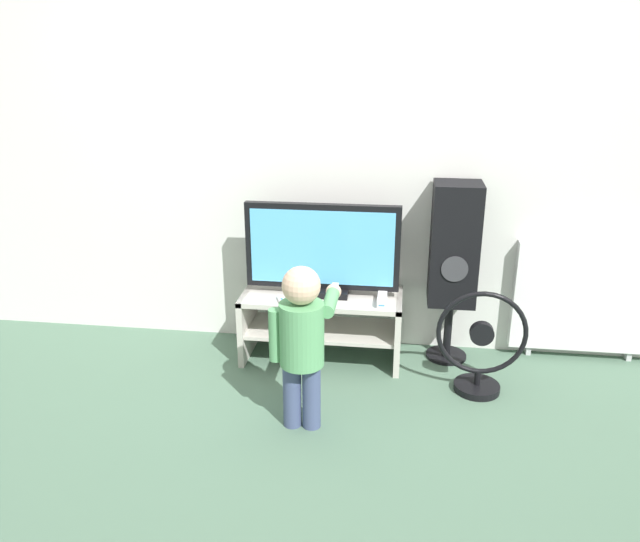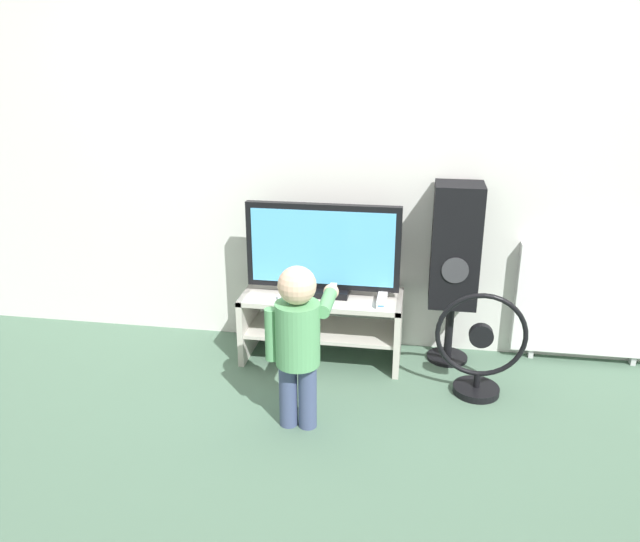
{
  "view_description": "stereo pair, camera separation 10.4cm",
  "coord_description": "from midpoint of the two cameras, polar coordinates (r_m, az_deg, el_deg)",
  "views": [
    {
      "loc": [
        0.46,
        -3.31,
        1.86
      ],
      "look_at": [
        0.0,
        0.13,
        0.61
      ],
      "focal_mm": 35.0,
      "sensor_mm": 36.0,
      "label": 1
    },
    {
      "loc": [
        0.56,
        -3.29,
        1.86
      ],
      "look_at": [
        0.0,
        0.13,
        0.61
      ],
      "focal_mm": 35.0,
      "sensor_mm": 36.0,
      "label": 2
    }
  ],
  "objects": [
    {
      "name": "tv_stand",
      "position": [
        3.89,
        -0.6,
        -4.16
      ],
      "size": [
        0.98,
        0.42,
        0.43
      ],
      "color": "beige",
      "rests_on": "ground_plane"
    },
    {
      "name": "child",
      "position": [
        3.11,
        -2.62,
        -5.83
      ],
      "size": [
        0.33,
        0.49,
        0.88
      ],
      "color": "#3F4C72",
      "rests_on": "ground_plane"
    },
    {
      "name": "wall_back",
      "position": [
        3.88,
        -0.03,
        11.48
      ],
      "size": [
        10.0,
        0.06,
        2.6
      ],
      "color": "silver",
      "rests_on": "ground_plane"
    },
    {
      "name": "remote_secondary",
      "position": [
        3.77,
        -2.11,
        -2.34
      ],
      "size": [
        0.06,
        0.13,
        0.03
      ],
      "color": "white",
      "rests_on": "tv_stand"
    },
    {
      "name": "ground_plane",
      "position": [
        3.83,
        -1.04,
        -9.32
      ],
      "size": [
        16.0,
        16.0,
        0.0
      ],
      "primitive_type": "plane",
      "color": "#4C6B56"
    },
    {
      "name": "television",
      "position": [
        3.75,
        -0.59,
        1.87
      ],
      "size": [
        0.93,
        0.2,
        0.57
      ],
      "color": "black",
      "rests_on": "tv_stand"
    },
    {
      "name": "speaker_tower",
      "position": [
        3.81,
        11.4,
        2.05
      ],
      "size": [
        0.28,
        0.27,
        1.12
      ],
      "color": "black",
      "rests_on": "ground_plane"
    },
    {
      "name": "floor_fan",
      "position": [
        3.62,
        13.65,
        -6.84
      ],
      "size": [
        0.5,
        0.26,
        0.61
      ],
      "color": "black",
      "rests_on": "ground_plane"
    },
    {
      "name": "radiator",
      "position": [
        4.16,
        22.5,
        -2.29
      ],
      "size": [
        0.87,
        0.08,
        0.75
      ],
      "color": "white",
      "rests_on": "ground_plane"
    },
    {
      "name": "game_console",
      "position": [
        3.7,
        4.9,
        -2.64
      ],
      "size": [
        0.06,
        0.18,
        0.05
      ],
      "color": "white",
      "rests_on": "tv_stand"
    },
    {
      "name": "remote_primary",
      "position": [
        3.72,
        -4.33,
        -2.73
      ],
      "size": [
        0.08,
        0.13,
        0.03
      ],
      "color": "white",
      "rests_on": "tv_stand"
    }
  ]
}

